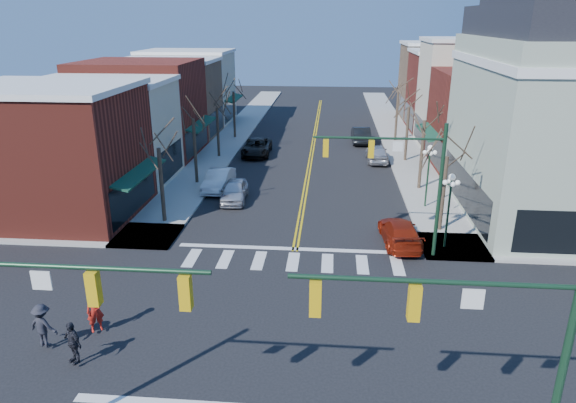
% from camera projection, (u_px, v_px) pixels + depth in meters
% --- Properties ---
extents(ground, '(160.00, 160.00, 0.00)m').
position_uv_depth(ground, '(281.00, 329.00, 21.02)').
color(ground, black).
rests_on(ground, ground).
extents(sidewalk_left, '(3.50, 70.00, 0.15)m').
position_uv_depth(sidewalk_left, '(196.00, 179.00, 40.46)').
color(sidewalk_left, '#9E9B93').
rests_on(sidewalk_left, ground).
extents(sidewalk_right, '(3.50, 70.00, 0.15)m').
position_uv_depth(sidewalk_right, '(421.00, 185.00, 39.05)').
color(sidewalk_right, '#9E9B93').
rests_on(sidewalk_right, ground).
extents(bldg_left_brick_a, '(10.00, 8.50, 8.00)m').
position_uv_depth(bldg_left_brick_a, '(52.00, 155.00, 31.95)').
color(bldg_left_brick_a, maroon).
rests_on(bldg_left_brick_a, ground).
extents(bldg_left_stucco_a, '(10.00, 7.00, 7.50)m').
position_uv_depth(bldg_left_stucco_a, '(105.00, 133.00, 39.30)').
color(bldg_left_stucco_a, beige).
rests_on(bldg_left_stucco_a, ground).
extents(bldg_left_brick_b, '(10.00, 9.00, 8.50)m').
position_uv_depth(bldg_left_brick_b, '(141.00, 109.00, 46.64)').
color(bldg_left_brick_b, maroon).
rests_on(bldg_left_brick_b, ground).
extents(bldg_left_tan, '(10.00, 7.50, 7.80)m').
position_uv_depth(bldg_left_tan, '(169.00, 99.00, 54.50)').
color(bldg_left_tan, '#856649').
rests_on(bldg_left_tan, ground).
extents(bldg_left_stucco_b, '(10.00, 8.00, 8.20)m').
position_uv_depth(bldg_left_stucco_b, '(189.00, 88.00, 61.70)').
color(bldg_left_stucco_b, beige).
rests_on(bldg_left_stucco_b, ground).
extents(bldg_right_brick_a, '(10.00, 8.50, 8.00)m').
position_uv_depth(bldg_right_brick_a, '(497.00, 121.00, 42.58)').
color(bldg_right_brick_a, maroon).
rests_on(bldg_right_brick_a, ground).
extents(bldg_right_stucco, '(10.00, 7.00, 10.00)m').
position_uv_depth(bldg_right_stucco, '(475.00, 95.00, 49.52)').
color(bldg_right_stucco, beige).
rests_on(bldg_right_stucco, ground).
extents(bldg_right_brick_b, '(10.00, 8.00, 8.50)m').
position_uv_depth(bldg_right_brick_b, '(456.00, 93.00, 56.80)').
color(bldg_right_brick_b, maroon).
rests_on(bldg_right_brick_b, ground).
extents(bldg_right_tan, '(10.00, 8.00, 9.00)m').
position_uv_depth(bldg_right_tan, '(442.00, 82.00, 64.23)').
color(bldg_right_tan, '#856649').
rests_on(bldg_right_tan, ground).
extents(victorian_corner, '(12.25, 14.25, 13.30)m').
position_uv_depth(victorian_corner, '(575.00, 112.00, 31.05)').
color(victorian_corner, '#9CA993').
rests_on(victorian_corner, ground).
extents(traffic_mast_near_left, '(6.60, 0.28, 7.20)m').
position_uv_depth(traffic_mast_near_left, '(34.00, 325.00, 12.94)').
color(traffic_mast_near_left, '#14331E').
rests_on(traffic_mast_near_left, ground).
extents(traffic_mast_near_right, '(6.60, 0.28, 7.20)m').
position_uv_depth(traffic_mast_near_right, '(485.00, 348.00, 12.04)').
color(traffic_mast_near_right, '#14331E').
rests_on(traffic_mast_near_right, ground).
extents(traffic_mast_far_right, '(6.60, 0.28, 7.20)m').
position_uv_depth(traffic_mast_far_right, '(404.00, 172.00, 25.93)').
color(traffic_mast_far_right, '#14331E').
rests_on(traffic_mast_far_right, ground).
extents(lamppost_corner, '(0.36, 0.36, 4.33)m').
position_uv_depth(lamppost_corner, '(450.00, 198.00, 27.33)').
color(lamppost_corner, '#14331E').
rests_on(lamppost_corner, ground).
extents(lamppost_midblock, '(0.36, 0.36, 4.33)m').
position_uv_depth(lamppost_midblock, '(429.00, 166.00, 33.43)').
color(lamppost_midblock, '#14331E').
rests_on(lamppost_midblock, ground).
extents(tree_left_a, '(0.24, 0.24, 4.76)m').
position_uv_depth(tree_left_a, '(162.00, 186.00, 31.21)').
color(tree_left_a, '#382B21').
rests_on(tree_left_a, ground).
extents(tree_left_b, '(0.24, 0.24, 5.04)m').
position_uv_depth(tree_left_b, '(195.00, 152.00, 38.67)').
color(tree_left_b, '#382B21').
rests_on(tree_left_b, ground).
extents(tree_left_c, '(0.24, 0.24, 4.55)m').
position_uv_depth(tree_left_c, '(218.00, 133.00, 46.26)').
color(tree_left_c, '#382B21').
rests_on(tree_left_c, ground).
extents(tree_left_d, '(0.24, 0.24, 4.90)m').
position_uv_depth(tree_left_d, '(234.00, 115.00, 53.71)').
color(tree_left_d, '#382B21').
rests_on(tree_left_d, ground).
extents(tree_right_a, '(0.24, 0.24, 4.62)m').
position_uv_depth(tree_right_a, '(443.00, 195.00, 29.88)').
color(tree_right_a, '#382B21').
rests_on(tree_right_a, ground).
extents(tree_right_b, '(0.24, 0.24, 5.18)m').
position_uv_depth(tree_right_b, '(422.00, 156.00, 37.29)').
color(tree_right_b, '#382B21').
rests_on(tree_right_b, ground).
extents(tree_right_c, '(0.24, 0.24, 4.83)m').
position_uv_depth(tree_right_c, '(407.00, 135.00, 44.86)').
color(tree_right_c, '#382B21').
rests_on(tree_right_c, ground).
extents(tree_right_d, '(0.24, 0.24, 4.97)m').
position_uv_depth(tree_right_d, '(397.00, 117.00, 52.34)').
color(tree_right_d, '#382B21').
rests_on(tree_right_d, ground).
extents(car_left_near, '(1.92, 4.28, 1.43)m').
position_uv_depth(car_left_near, '(234.00, 191.00, 35.62)').
color(car_left_near, silver).
rests_on(car_left_near, ground).
extents(car_left_mid, '(1.78, 4.63, 1.50)m').
position_uv_depth(car_left_mid, '(219.00, 180.00, 37.90)').
color(car_left_mid, white).
rests_on(car_left_mid, ground).
extents(car_left_far, '(2.57, 5.38, 1.48)m').
position_uv_depth(car_left_far, '(257.00, 147.00, 47.59)').
color(car_left_far, black).
rests_on(car_left_far, ground).
extents(car_right_near, '(2.25, 4.87, 1.38)m').
position_uv_depth(car_right_near, '(400.00, 232.00, 28.79)').
color(car_right_near, maroon).
rests_on(car_right_near, ground).
extents(car_right_mid, '(1.85, 4.52, 1.54)m').
position_uv_depth(car_right_mid, '(377.00, 153.00, 45.39)').
color(car_right_mid, silver).
rests_on(car_right_mid, ground).
extents(car_right_far, '(1.90, 5.07, 1.65)m').
position_uv_depth(car_right_far, '(361.00, 135.00, 52.33)').
color(car_right_far, black).
rests_on(car_right_far, ground).
extents(pedestrian_red_a, '(0.79, 0.75, 1.82)m').
position_uv_depth(pedestrian_red_a, '(95.00, 310.00, 20.39)').
color(pedestrian_red_a, red).
rests_on(pedestrian_red_a, sidewalk_left).
extents(pedestrian_dark_a, '(1.04, 0.85, 1.66)m').
position_uv_depth(pedestrian_dark_a, '(73.00, 342.00, 18.52)').
color(pedestrian_dark_a, black).
rests_on(pedestrian_dark_a, sidewalk_left).
extents(pedestrian_dark_b, '(1.24, 0.86, 1.76)m').
position_uv_depth(pedestrian_dark_b, '(43.00, 325.00, 19.45)').
color(pedestrian_dark_b, black).
rests_on(pedestrian_dark_b, sidewalk_left).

